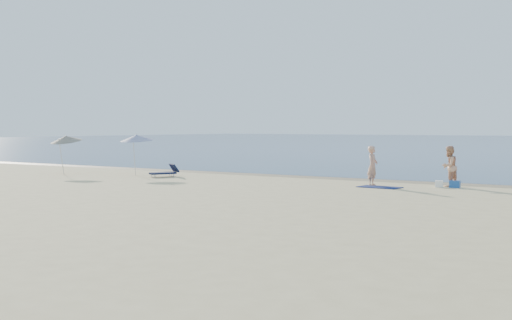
{
  "coord_description": "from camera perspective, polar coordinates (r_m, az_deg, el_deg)",
  "views": [
    {
      "loc": [
        13.96,
        -9.79,
        2.6
      ],
      "look_at": [
        -2.54,
        16.0,
        1.0
      ],
      "focal_mm": 45.0,
      "sensor_mm": 36.0,
      "label": 1
    }
  ],
  "objects": [
    {
      "name": "wet_sand_strip",
      "position": [
        32.46,
        7.04,
        -1.62
      ],
      "size": [
        240.0,
        1.6,
        0.0
      ],
      "primitive_type": "cube",
      "color": "#847254",
      "rests_on": "ground"
    },
    {
      "name": "person_left",
      "position": [
        28.53,
        10.32,
        -0.52
      ],
      "size": [
        0.46,
        0.66,
        1.75
      ],
      "primitive_type": "imported",
      "rotation": [
        0.0,
        0.0,
        1.63
      ],
      "color": "tan",
      "rests_on": "ground"
    },
    {
      "name": "person_right",
      "position": [
        28.9,
        16.78,
        -0.54
      ],
      "size": [
        0.89,
        1.02,
        1.77
      ],
      "primitive_type": "imported",
      "rotation": [
        0.0,
        0.0,
        -1.87
      ],
      "color": "tan",
      "rests_on": "ground"
    },
    {
      "name": "beach_towel",
      "position": [
        27.88,
        10.93,
        -2.39
      ],
      "size": [
        1.84,
        1.12,
        0.03
      ],
      "primitive_type": "cube",
      "rotation": [
        0.0,
        0.0,
        -0.08
      ],
      "color": "#0E1746",
      "rests_on": "ground"
    },
    {
      "name": "white_bag",
      "position": [
        28.64,
        15.96,
        -2.05
      ],
      "size": [
        0.38,
        0.35,
        0.28
      ],
      "primitive_type": "cube",
      "rotation": [
        0.0,
        0.0,
        0.25
      ],
      "color": "white",
      "rests_on": "ground"
    },
    {
      "name": "blue_cooler",
      "position": [
        28.56,
        17.26,
        -2.06
      ],
      "size": [
        0.44,
        0.33,
        0.3
      ],
      "primitive_type": "cube",
      "rotation": [
        0.0,
        0.0,
        0.07
      ],
      "color": "#1D509D",
      "rests_on": "ground"
    },
    {
      "name": "umbrella_near",
      "position": [
        34.74,
        -10.55,
        1.96
      ],
      "size": [
        1.95,
        1.97,
        2.3
      ],
      "rotation": [
        0.0,
        0.0,
        0.1
      ],
      "color": "silver",
      "rests_on": "ground"
    },
    {
      "name": "umbrella_far",
      "position": [
        36.46,
        -16.53,
        1.83
      ],
      "size": [
        1.81,
        1.84,
        2.28
      ],
      "rotation": [
        0.0,
        0.0,
        0.08
      ],
      "color": "silver",
      "rests_on": "ground"
    },
    {
      "name": "lounger_left",
      "position": [
        33.6,
        -8.14,
        -1.07
      ],
      "size": [
        0.96,
        1.57,
        0.66
      ],
      "rotation": [
        0.0,
        0.0,
        -0.34
      ],
      "color": "#15183A",
      "rests_on": "ground"
    },
    {
      "name": "lounger_right",
      "position": [
        33.35,
        -8.08,
        -1.09
      ],
      "size": [
        1.15,
        1.55,
        0.66
      ],
      "rotation": [
        0.0,
        0.0,
        -0.5
      ],
      "color": "#131935",
      "rests_on": "ground"
    }
  ]
}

